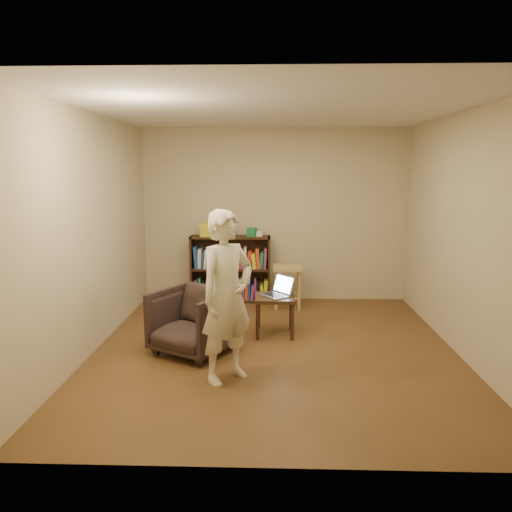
{
  "coord_description": "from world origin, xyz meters",
  "views": [
    {
      "loc": [
        -0.03,
        -5.32,
        1.99
      ],
      "look_at": [
        -0.22,
        0.35,
        1.0
      ],
      "focal_mm": 35.0,
      "sensor_mm": 36.0,
      "label": 1
    }
  ],
  "objects_px": {
    "stool": "(288,274)",
    "laptop": "(278,291)",
    "bookshelf": "(231,273)",
    "armchair": "(193,321)",
    "side_table": "(275,303)",
    "person": "(227,297)"
  },
  "relations": [
    {
      "from": "stool",
      "to": "laptop",
      "type": "height_order",
      "value": "laptop"
    },
    {
      "from": "bookshelf",
      "to": "armchair",
      "type": "xyz_separation_m",
      "value": [
        -0.22,
        -2.21,
        -0.08
      ]
    },
    {
      "from": "bookshelf",
      "to": "side_table",
      "type": "height_order",
      "value": "bookshelf"
    },
    {
      "from": "person",
      "to": "armchair",
      "type": "bearing_deg",
      "value": 76.8
    },
    {
      "from": "stool",
      "to": "side_table",
      "type": "distance_m",
      "value": 1.25
    },
    {
      "from": "stool",
      "to": "side_table",
      "type": "xyz_separation_m",
      "value": [
        -0.19,
        -1.23,
        -0.09
      ]
    },
    {
      "from": "stool",
      "to": "person",
      "type": "xyz_separation_m",
      "value": [
        -0.65,
        -2.56,
        0.33
      ]
    },
    {
      "from": "bookshelf",
      "to": "side_table",
      "type": "xyz_separation_m",
      "value": [
        0.67,
        -1.57,
        -0.04
      ]
    },
    {
      "from": "laptop",
      "to": "bookshelf",
      "type": "bearing_deg",
      "value": 165.38
    },
    {
      "from": "bookshelf",
      "to": "stool",
      "type": "relative_size",
      "value": 1.97
    },
    {
      "from": "armchair",
      "to": "side_table",
      "type": "distance_m",
      "value": 1.1
    },
    {
      "from": "stool",
      "to": "laptop",
      "type": "relative_size",
      "value": 1.35
    },
    {
      "from": "bookshelf",
      "to": "stool",
      "type": "height_order",
      "value": "bookshelf"
    },
    {
      "from": "bookshelf",
      "to": "armchair",
      "type": "distance_m",
      "value": 2.22
    },
    {
      "from": "person",
      "to": "stool",
      "type": "bearing_deg",
      "value": 30.71
    },
    {
      "from": "person",
      "to": "laptop",
      "type": "bearing_deg",
      "value": 25.07
    },
    {
      "from": "side_table",
      "to": "laptop",
      "type": "xyz_separation_m",
      "value": [
        0.03,
        0.03,
        0.14
      ]
    },
    {
      "from": "stool",
      "to": "side_table",
      "type": "height_order",
      "value": "stool"
    },
    {
      "from": "side_table",
      "to": "person",
      "type": "height_order",
      "value": "person"
    },
    {
      "from": "armchair",
      "to": "bookshelf",
      "type": "bearing_deg",
      "value": 113.81
    },
    {
      "from": "stool",
      "to": "armchair",
      "type": "relative_size",
      "value": 0.78
    },
    {
      "from": "stool",
      "to": "armchair",
      "type": "distance_m",
      "value": 2.16
    }
  ]
}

